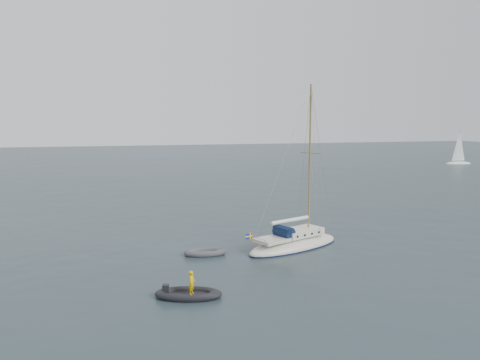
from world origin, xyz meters
name	(u,v)px	position (x,y,z in m)	size (l,w,h in m)	color
ground	(271,261)	(0.00, 0.00, 0.00)	(300.00, 300.00, 0.00)	black
sailboat	(294,235)	(2.76, 2.57, 0.92)	(8.52, 2.56, 12.13)	beige
dinghy	(205,252)	(-3.76, 2.60, 0.18)	(2.87, 1.30, 0.41)	#49484D
rib	(188,293)	(-6.25, -4.66, 0.22)	(3.48, 1.58, 1.43)	black
distant_yacht_b	(459,148)	(62.32, 53.58, 3.31)	(5.84, 3.12, 7.74)	silver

